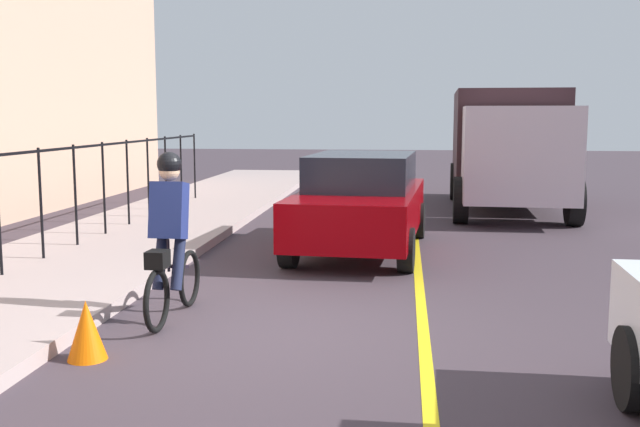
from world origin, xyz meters
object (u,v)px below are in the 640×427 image
parked_sedan_rear (361,201)px  cyclist_lead (170,238)px  box_truck_background (508,143)px  traffic_cone_near (87,330)px

parked_sedan_rear → cyclist_lead: bearing=-18.0°
parked_sedan_rear → box_truck_background: bearing=156.0°
parked_sedan_rear → traffic_cone_near: parked_sedan_rear is taller
cyclist_lead → box_truck_background: (10.12, -4.88, 0.64)m
parked_sedan_rear → box_truck_background: (5.75, -3.09, 0.73)m
box_truck_background → traffic_cone_near: (-11.46, 5.24, -1.27)m
box_truck_background → parked_sedan_rear: bearing=-25.5°
parked_sedan_rear → box_truck_background: 6.57m
traffic_cone_near → cyclist_lead: bearing=-15.3°
cyclist_lead → parked_sedan_rear: 4.73m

